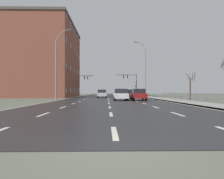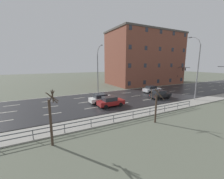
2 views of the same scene
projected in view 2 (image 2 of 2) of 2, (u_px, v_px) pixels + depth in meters
name	position (u px, v px, depth m)	size (l,w,h in m)	color
ground_plane	(180.00, 90.00, 35.30)	(160.00, 160.00, 0.12)	#5B6051
road_asphalt_strip	(209.00, 87.00, 40.71)	(14.00, 120.00, 0.03)	#232326
guardrail	(78.00, 124.00, 13.93)	(0.07, 34.06, 1.00)	#515459
street_lamp_midground	(197.00, 69.00, 24.99)	(2.39, 0.24, 11.27)	slate
street_lamp_left_bank	(98.00, 70.00, 32.30)	(2.80, 0.24, 10.38)	slate
traffic_signal_left	(180.00, 72.00, 44.41)	(4.18, 0.36, 5.61)	#38383A
car_far_right	(160.00, 94.00, 26.91)	(1.86, 4.11, 1.57)	black
car_near_left	(152.00, 89.00, 32.34)	(1.85, 4.10, 1.57)	#B7B7BC
car_distant	(101.00, 98.00, 23.78)	(1.87, 4.12, 1.57)	silver
car_near_right	(111.00, 101.00, 21.88)	(1.88, 4.12, 1.57)	maroon
brick_building	(145.00, 58.00, 46.24)	(13.19, 23.25, 16.31)	brown
bare_tree_near	(51.00, 119.00, 11.22)	(1.06, 0.90, 4.65)	#423328
bare_tree_mid	(156.00, 106.00, 15.72)	(1.49, 1.33, 4.04)	#423328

